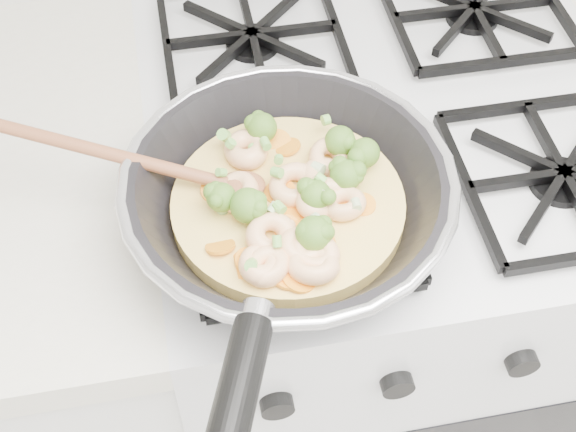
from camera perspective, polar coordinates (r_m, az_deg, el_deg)
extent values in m
cube|color=white|center=(1.32, 5.62, -6.58)|extent=(0.60, 0.60, 0.90)
cube|color=black|center=(0.96, 7.74, 8.11)|extent=(0.56, 0.56, 0.02)
torus|color=silver|center=(0.77, 0.00, 2.54)|extent=(0.34, 0.34, 0.01)
cylinder|color=black|center=(0.64, -4.09, -14.30)|extent=(0.09, 0.17, 0.03)
cylinder|color=#FFDA6E|center=(0.80, 0.00, 0.74)|extent=(0.24, 0.24, 0.02)
ellipsoid|color=#985837|center=(0.79, -3.56, 2.13)|extent=(0.06, 0.06, 0.02)
cylinder|color=#985837|center=(0.81, -13.33, 4.55)|extent=(0.25, 0.10, 0.06)
torus|color=#FFCD96|center=(0.73, 1.81, -3.61)|extent=(0.07, 0.07, 0.03)
torus|color=#FFCD96|center=(0.74, 1.94, -2.72)|extent=(0.07, 0.07, 0.03)
torus|color=#FFCD96|center=(0.73, -1.51, -3.65)|extent=(0.07, 0.07, 0.02)
torus|color=#FFCD96|center=(0.83, -3.05, 4.81)|extent=(0.06, 0.06, 0.02)
torus|color=#FFCD96|center=(0.79, -3.64, 1.74)|extent=(0.06, 0.06, 0.03)
torus|color=#FFCD96|center=(0.75, -1.21, -1.37)|extent=(0.07, 0.07, 0.03)
torus|color=#FFCD96|center=(0.82, 2.93, 4.27)|extent=(0.07, 0.07, 0.03)
torus|color=#FFCD96|center=(0.79, 0.38, 2.29)|extent=(0.08, 0.08, 0.02)
torus|color=#FFCD96|center=(0.75, 1.03, -2.27)|extent=(0.06, 0.06, 0.03)
torus|color=#FFCD96|center=(0.73, -2.07, -3.52)|extent=(0.06, 0.06, 0.02)
torus|color=#FFCD96|center=(0.78, 1.99, 1.10)|extent=(0.07, 0.06, 0.03)
torus|color=#FFCD96|center=(0.78, 4.00, 0.90)|extent=(0.05, 0.05, 0.02)
torus|color=#FFCD96|center=(0.80, 2.81, 2.76)|extent=(0.08, 0.08, 0.03)
ellipsoid|color=#58882C|center=(0.81, 5.57, 4.57)|extent=(0.04, 0.04, 0.03)
ellipsoid|color=#58882C|center=(0.82, 3.78, 5.44)|extent=(0.04, 0.04, 0.03)
ellipsoid|color=#58882C|center=(0.74, 1.89, -1.29)|extent=(0.05, 0.05, 0.04)
ellipsoid|color=#58882C|center=(0.79, 4.20, 2.95)|extent=(0.04, 0.04, 0.03)
ellipsoid|color=#58882C|center=(0.76, -2.93, 0.77)|extent=(0.05, 0.05, 0.04)
ellipsoid|color=#58882C|center=(0.77, 2.03, 1.50)|extent=(0.04, 0.04, 0.03)
ellipsoid|color=#58882C|center=(0.83, -1.90, 6.41)|extent=(0.04, 0.04, 0.03)
ellipsoid|color=#58882C|center=(0.77, -4.85, 1.35)|extent=(0.04, 0.04, 0.03)
cylinder|color=orange|center=(0.80, 1.65, 1.53)|extent=(0.03, 0.03, 0.01)
cylinder|color=orange|center=(0.75, -2.75, -3.33)|extent=(0.04, 0.04, 0.01)
cylinder|color=orange|center=(0.79, 5.43, 0.82)|extent=(0.04, 0.04, 0.00)
cylinder|color=orange|center=(0.73, 0.81, -4.54)|extent=(0.04, 0.04, 0.00)
cylinder|color=orange|center=(0.80, -4.23, 1.94)|extent=(0.05, 0.05, 0.02)
cylinder|color=orange|center=(0.74, -3.29, -3.52)|extent=(0.04, 0.04, 0.01)
cylinder|color=orange|center=(0.80, -0.58, 1.75)|extent=(0.04, 0.04, 0.00)
cylinder|color=orange|center=(0.80, -5.31, 1.87)|extent=(0.04, 0.04, 0.01)
cylinder|color=orange|center=(0.79, 3.73, 0.92)|extent=(0.04, 0.04, 0.01)
cylinder|color=orange|center=(0.85, -0.75, 5.38)|extent=(0.03, 0.03, 0.01)
cylinder|color=orange|center=(0.76, 2.23, -1.96)|extent=(0.05, 0.05, 0.01)
cylinder|color=orange|center=(0.73, -0.04, -4.48)|extent=(0.04, 0.04, 0.01)
cylinder|color=orange|center=(0.77, -0.07, -0.88)|extent=(0.04, 0.04, 0.01)
cylinder|color=orange|center=(0.76, -4.92, -2.19)|extent=(0.04, 0.04, 0.01)
cylinder|color=orange|center=(0.84, 0.00, 5.02)|extent=(0.03, 0.03, 0.01)
cylinder|color=orange|center=(0.78, 0.59, -0.08)|extent=(0.04, 0.04, 0.00)
cylinder|color=#76BF4C|center=(0.73, -0.80, -1.83)|extent=(0.01, 0.01, 0.01)
cylinder|color=#76BF4C|center=(0.79, -4.86, 3.16)|extent=(0.01, 0.01, 0.01)
cylinder|color=#76BF4C|center=(0.80, -0.68, 4.11)|extent=(0.01, 0.01, 0.01)
cylinder|color=#B6D193|center=(0.76, 2.74, 1.53)|extent=(0.01, 0.01, 0.01)
cylinder|color=#76BF4C|center=(0.78, -0.79, 3.18)|extent=(0.01, 0.01, 0.01)
cylinder|color=#76BF4C|center=(0.82, -2.52, 4.88)|extent=(0.01, 0.01, 0.01)
cylinder|color=#76BF4C|center=(0.84, 2.75, 6.95)|extent=(0.01, 0.01, 0.01)
cylinder|color=#76BF4C|center=(0.81, -4.16, 5.25)|extent=(0.01, 0.01, 0.01)
cylinder|color=#B6D193|center=(0.80, 2.18, 3.44)|extent=(0.01, 0.01, 0.01)
cylinder|color=#76BF4C|center=(0.81, -1.64, 5.26)|extent=(0.01, 0.01, 0.01)
cylinder|color=#76BF4C|center=(0.78, 2.34, 2.73)|extent=(0.01, 0.01, 0.01)
cylinder|color=#76BF4C|center=(0.76, -0.63, 0.62)|extent=(0.01, 0.01, 0.01)
cylinder|color=#B6D193|center=(0.76, 1.83, -0.33)|extent=(0.01, 0.01, 0.01)
cylinder|color=#B6D193|center=(0.76, -1.09, 0.57)|extent=(0.01, 0.01, 0.01)
cylinder|color=#B6D193|center=(0.77, 4.95, 0.84)|extent=(0.01, 0.01, 0.01)
cylinder|color=#76BF4C|center=(0.72, -2.68, -3.57)|extent=(0.01, 0.01, 0.01)
cylinder|color=#76BF4C|center=(0.83, -4.65, 5.84)|extent=(0.01, 0.01, 0.01)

